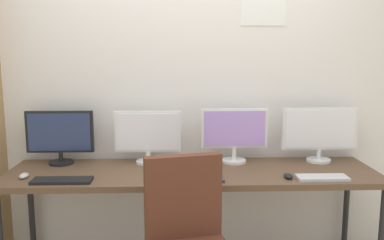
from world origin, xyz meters
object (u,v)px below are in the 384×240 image
Objects in this scene: desk at (192,177)px; mouse_left_side at (288,176)px; monitor_center_right at (234,132)px; keyboard_left at (62,180)px; keyboard_center at (194,179)px; mouse_right_side at (24,176)px; monitor_far_left at (60,135)px; monitor_far_right at (320,132)px; monitor_center_left at (148,135)px; keyboard_right at (322,178)px.

desk is 26.75× the size of mouse_left_side.
keyboard_left is at bearing -159.15° from monitor_center_right.
monitor_center_right is 1.26× the size of keyboard_center.
mouse_right_side reaches higher than keyboard_left.
monitor_far_right is at bearing 0.00° from monitor_far_left.
keyboard_left is 3.93× the size of mouse_right_side.
monitor_center_left is 1.29× the size of keyboard_left.
mouse_left_side reaches higher than desk.
monitor_center_left is 5.07× the size of mouse_right_side.
desk is at bearing 90.00° from keyboard_center.
desk is 26.75× the size of mouse_right_side.
desk is at bearing -33.45° from monitor_center_left.
keyboard_center is (-0.96, -0.44, -0.22)m from monitor_far_right.
keyboard_left is 1.14× the size of keyboard_right.
desk is 4.52× the size of monitor_far_right.
keyboard_center is at bearing -4.83° from mouse_right_side.
mouse_left_side is (-0.34, -0.41, -0.21)m from monitor_far_right.
desk is 1.12m from mouse_right_side.
keyboard_center is at bearing -155.35° from monitor_far_right.
mouse_left_side is at bearing -53.69° from monitor_center_right.
monitor_far_right reaches higher than keyboard_right.
monitor_far_left is at bearing 66.87° from mouse_right_side.
keyboard_left is at bearing -74.35° from monitor_far_left.
keyboard_right is 3.44× the size of mouse_left_side.
monitor_far_left is (-0.96, 0.21, 0.26)m from desk.
mouse_right_side is at bearing -113.13° from monitor_far_left.
monitor_center_left reaches higher than keyboard_left.
keyboard_left is 0.84m from keyboard_center.
keyboard_center is 1.18× the size of keyboard_right.
keyboard_right is at bearing -15.31° from desk.
monitor_center_left is at bearing -0.00° from monitor_far_left.
mouse_left_side and mouse_right_side have the same top height.
monitor_far_right is (1.29, 0.00, 0.01)m from monitor_center_left.
monitor_center_right reaches higher than monitor_center_left.
monitor_far_left is 1.01× the size of monitor_center_left.
monitor_far_right reaches higher than keyboard_left.
keyboard_left and keyboard_right have the same top height.
desk is 5.22× the size of monitor_center_right.
mouse_right_side is at bearing -156.25° from monitor_center_left.
keyboard_center is at bearing -177.27° from mouse_left_side.
monitor_center_left is 1.05m from mouse_left_side.
monitor_far_left is 5.10× the size of mouse_left_side.
keyboard_center is 4.06× the size of mouse_left_side.
mouse_right_side is at bearing 177.24° from keyboard_right.
keyboard_center reaches higher than desk.
keyboard_center is (0.96, -0.44, -0.20)m from monitor_far_left.
keyboard_center is at bearing -90.00° from desk.
monitor_far_right is at bearing 24.65° from keyboard_center.
desk is 0.46m from monitor_center_left.
monitor_center_right reaches higher than keyboard_center.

